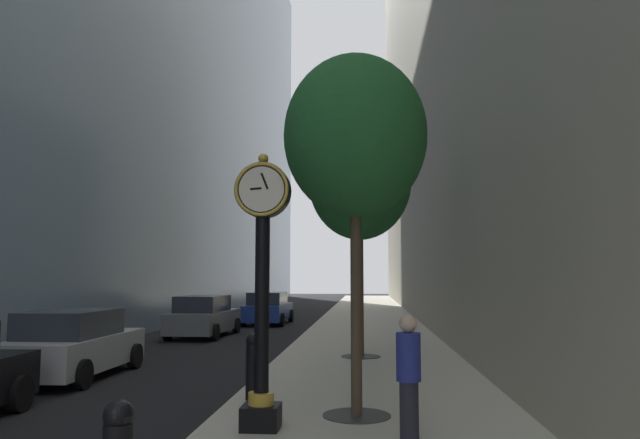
{
  "coord_description": "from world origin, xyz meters",
  "views": [
    {
      "loc": [
        2.51,
        -1.41,
        2.37
      ],
      "look_at": [
        0.77,
        20.86,
        4.54
      ],
      "focal_mm": 33.26,
      "sensor_mm": 36.0,
      "label": 1
    }
  ],
  "objects_px": {
    "street_tree_mid_near": "(360,182)",
    "car_silver_trailing": "(73,345)",
    "car_grey_near": "(204,317)",
    "pedestrian_walking": "(409,374)",
    "bollard_third": "(252,365)",
    "street_clock": "(262,275)",
    "car_blue_mid": "(268,308)",
    "street_tree_near": "(355,138)"
  },
  "relations": [
    {
      "from": "pedestrian_walking",
      "to": "car_blue_mid",
      "type": "distance_m",
      "value": 22.2
    },
    {
      "from": "car_silver_trailing",
      "to": "bollard_third",
      "type": "bearing_deg",
      "value": -30.01
    },
    {
      "from": "street_clock",
      "to": "street_tree_mid_near",
      "type": "relative_size",
      "value": 0.62
    },
    {
      "from": "street_clock",
      "to": "bollard_third",
      "type": "bearing_deg",
      "value": 104.4
    },
    {
      "from": "car_silver_trailing",
      "to": "pedestrian_walking",
      "type": "bearing_deg",
      "value": -35.54
    },
    {
      "from": "car_grey_near",
      "to": "car_silver_trailing",
      "type": "distance_m",
      "value": 9.71
    },
    {
      "from": "car_blue_mid",
      "to": "car_silver_trailing",
      "type": "distance_m",
      "value": 16.27
    },
    {
      "from": "pedestrian_walking",
      "to": "car_blue_mid",
      "type": "height_order",
      "value": "pedestrian_walking"
    },
    {
      "from": "street_tree_near",
      "to": "car_blue_mid",
      "type": "height_order",
      "value": "street_tree_near"
    },
    {
      "from": "bollard_third",
      "to": "street_tree_mid_near",
      "type": "bearing_deg",
      "value": 72.23
    },
    {
      "from": "street_clock",
      "to": "car_blue_mid",
      "type": "relative_size",
      "value": 0.89
    },
    {
      "from": "car_grey_near",
      "to": "street_clock",
      "type": "bearing_deg",
      "value": -71.36
    },
    {
      "from": "car_silver_trailing",
      "to": "car_blue_mid",
      "type": "bearing_deg",
      "value": 83.06
    },
    {
      "from": "street_tree_mid_near",
      "to": "bollard_third",
      "type": "bearing_deg",
      "value": -107.77
    },
    {
      "from": "street_tree_mid_near",
      "to": "car_silver_trailing",
      "type": "bearing_deg",
      "value": -154.63
    },
    {
      "from": "bollard_third",
      "to": "car_silver_trailing",
      "type": "distance_m",
      "value": 5.58
    },
    {
      "from": "bollard_third",
      "to": "car_blue_mid",
      "type": "relative_size",
      "value": 0.26
    },
    {
      "from": "street_tree_mid_near",
      "to": "street_clock",
      "type": "bearing_deg",
      "value": -99.81
    },
    {
      "from": "street_clock",
      "to": "car_grey_near",
      "type": "height_order",
      "value": "street_clock"
    },
    {
      "from": "street_tree_near",
      "to": "street_clock",
      "type": "bearing_deg",
      "value": -145.84
    },
    {
      "from": "street_tree_near",
      "to": "car_silver_trailing",
      "type": "distance_m",
      "value": 8.73
    },
    {
      "from": "street_tree_near",
      "to": "car_blue_mid",
      "type": "distance_m",
      "value": 20.98
    },
    {
      "from": "street_tree_mid_near",
      "to": "car_grey_near",
      "type": "distance_m",
      "value": 10.02
    },
    {
      "from": "street_clock",
      "to": "car_blue_mid",
      "type": "distance_m",
      "value": 21.33
    },
    {
      "from": "street_tree_near",
      "to": "pedestrian_walking",
      "type": "height_order",
      "value": "street_tree_near"
    },
    {
      "from": "street_tree_mid_near",
      "to": "car_blue_mid",
      "type": "relative_size",
      "value": 1.45
    },
    {
      "from": "street_clock",
      "to": "car_grey_near",
      "type": "bearing_deg",
      "value": 108.64
    },
    {
      "from": "street_clock",
      "to": "car_blue_mid",
      "type": "height_order",
      "value": "street_clock"
    },
    {
      "from": "street_tree_mid_near",
      "to": "pedestrian_walking",
      "type": "xyz_separation_m",
      "value": [
        0.74,
        -8.55,
        -4.05
      ]
    },
    {
      "from": "street_clock",
      "to": "bollard_third",
      "type": "height_order",
      "value": "street_clock"
    },
    {
      "from": "bollard_third",
      "to": "car_blue_mid",
      "type": "height_order",
      "value": "car_blue_mid"
    },
    {
      "from": "street_clock",
      "to": "bollard_third",
      "type": "xyz_separation_m",
      "value": [
        -0.53,
        2.06,
        -1.62
      ]
    },
    {
      "from": "street_clock",
      "to": "street_tree_near",
      "type": "height_order",
      "value": "street_tree_near"
    },
    {
      "from": "street_tree_near",
      "to": "car_grey_near",
      "type": "distance_m",
      "value": 15.49
    },
    {
      "from": "car_grey_near",
      "to": "car_blue_mid",
      "type": "xyz_separation_m",
      "value": [
        1.51,
        6.45,
        -0.01
      ]
    },
    {
      "from": "street_tree_mid_near",
      "to": "car_grey_near",
      "type": "xyz_separation_m",
      "value": [
        -6.3,
        6.49,
        -4.31
      ]
    },
    {
      "from": "car_grey_near",
      "to": "car_blue_mid",
      "type": "distance_m",
      "value": 6.62
    },
    {
      "from": "street_tree_near",
      "to": "car_silver_trailing",
      "type": "relative_size",
      "value": 1.38
    },
    {
      "from": "street_clock",
      "to": "street_tree_mid_near",
      "type": "bearing_deg",
      "value": 80.19
    },
    {
      "from": "bollard_third",
      "to": "car_silver_trailing",
      "type": "bearing_deg",
      "value": 149.99
    },
    {
      "from": "pedestrian_walking",
      "to": "car_grey_near",
      "type": "height_order",
      "value": "pedestrian_walking"
    },
    {
      "from": "pedestrian_walking",
      "to": "car_silver_trailing",
      "type": "xyz_separation_m",
      "value": [
        -7.49,
        5.35,
        -0.27
      ]
    }
  ]
}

